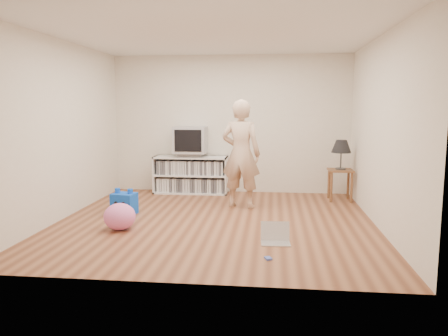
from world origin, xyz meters
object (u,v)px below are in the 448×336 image
Objects in this scene: side_table at (340,177)px; laptop at (275,237)px; media_unit at (191,175)px; person at (241,154)px; crt_tv at (191,140)px; table_lamp at (341,147)px; plush_pink at (120,217)px; dvd_deck at (191,155)px; plush_blue at (124,203)px.

laptop is (-1.14, -2.55, -0.35)m from side_table.
media_unit is 1.60m from person.
crt_tv reaches higher than media_unit.
side_table is 1.07× the size of table_lamp.
plush_pink is at bearing -100.51° from crt_tv.
crt_tv is at bearing -90.00° from dvd_deck.
dvd_deck is at bearing 172.27° from table_lamp.
media_unit is 3.30× the size of plush_pink.
laptop is 2.58m from plush_blue.
plush_pink is at bearing -145.22° from table_lamp.
side_table is at bearing 34.78° from plush_pink.
person is 4.83× the size of laptop.
table_lamp reaches higher than media_unit.
crt_tv is 1.65× the size of laptop.
dvd_deck is at bearing 115.29° from laptop.
plush_blue is at bearing -111.96° from dvd_deck.
table_lamp is 3.98m from plush_pink.
plush_blue is (-3.43, -1.39, -0.77)m from table_lamp.
media_unit is 2.55× the size of side_table.
dvd_deck is 0.75× the size of crt_tv.
dvd_deck is 2.76m from table_lamp.
dvd_deck is 3.39m from laptop.
table_lamp is (0.00, 0.00, 0.53)m from side_table.
crt_tv is 2.08m from plush_blue.
dvd_deck reaches higher than side_table.
plush_blue is 0.87m from plush_pink.
plush_pink is (-2.07, 0.32, 0.11)m from laptop.
crt_tv is (-0.00, -0.02, 0.67)m from media_unit.
crt_tv is 1.51× the size of plush_blue.
table_lamp is at bearing -8.06° from media_unit.
plush_blue is at bearing -111.79° from media_unit.
plush_blue is 0.94× the size of plush_pink.
crt_tv is at bearing -90.00° from media_unit.
crt_tv reaches higher than table_lamp.
laptop is at bearing -61.57° from media_unit.
side_table is 1.51× the size of laptop.
laptop is 0.91× the size of plush_blue.
table_lamp reaches higher than side_table.
plush_pink is at bearing 56.26° from person.
dvd_deck is 1.24× the size of laptop.
person is 2.00m from plush_blue.
person reaches higher than laptop.
person is at bearing -156.99° from side_table.
crt_tv reaches higher than side_table.
plush_blue is (-0.71, -1.76, -0.85)m from crt_tv.
dvd_deck is 1.06× the size of plush_pink.
person is at bearing 44.89° from plush_pink.
media_unit is 3.86× the size of laptop.
person is (1.03, -1.09, 0.14)m from dvd_deck.
side_table is 1.38× the size of plush_blue.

